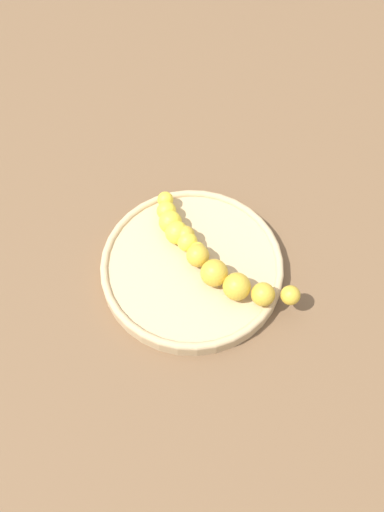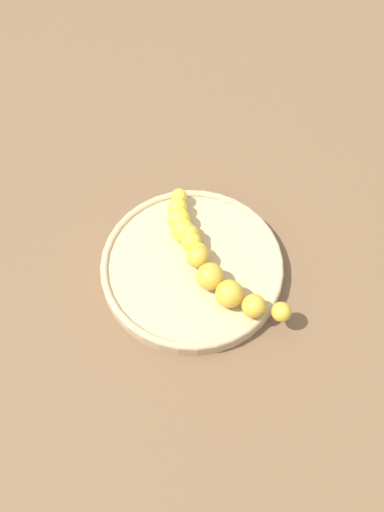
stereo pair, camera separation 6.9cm
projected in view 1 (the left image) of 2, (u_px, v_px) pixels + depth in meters
ground_plane at (192, 271)px, 0.72m from camera, size 2.40×2.40×0.00m
fruit_bowl at (192, 266)px, 0.71m from camera, size 0.23×0.23×0.02m
banana_yellow at (176, 226)px, 0.71m from camera, size 0.11×0.05×0.03m
banana_spotted at (229, 275)px, 0.67m from camera, size 0.14×0.12×0.03m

